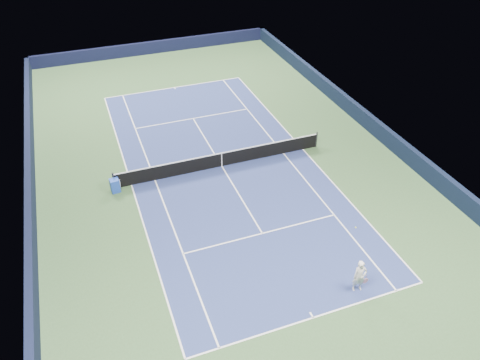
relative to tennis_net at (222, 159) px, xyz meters
name	(u,v)px	position (x,y,z in m)	size (l,w,h in m)	color
ground	(222,166)	(0.00, 0.00, -0.50)	(40.00, 40.00, 0.00)	#31512C
wall_far	(153,47)	(0.00, 19.82, 0.05)	(22.00, 0.35, 1.10)	black
wall_right	(375,127)	(10.82, 0.00, 0.05)	(0.35, 40.00, 1.10)	black
wall_left	(30,198)	(-10.82, 0.00, 0.05)	(0.35, 40.00, 1.10)	black
court_surface	(222,166)	(0.00, 0.00, -0.50)	(10.97, 23.77, 0.01)	navy
baseline_far	(174,87)	(0.00, 11.88, -0.50)	(10.97, 0.08, 0.00)	white
baseline_near	(313,318)	(0.00, -11.88, -0.50)	(10.97, 0.08, 0.00)	white
sideline_doubles_right	(303,149)	(5.49, 0.00, -0.50)	(0.08, 23.77, 0.00)	white
sideline_doubles_left	(131,185)	(-5.49, 0.00, -0.50)	(0.08, 23.77, 0.00)	white
sideline_singles_right	(283,153)	(4.12, 0.00, -0.50)	(0.08, 23.77, 0.00)	white
sideline_singles_left	(155,180)	(-4.12, 0.00, -0.50)	(0.08, 23.77, 0.00)	white
service_line_far	(193,118)	(0.00, 6.40, -0.50)	(8.23, 0.08, 0.00)	white
service_line_near	(262,233)	(0.00, -6.40, -0.50)	(8.23, 0.08, 0.00)	white
center_service_line	(222,166)	(0.00, 0.00, -0.50)	(0.08, 12.80, 0.00)	white
center_mark_far	(175,88)	(0.00, 11.73, -0.50)	(0.08, 0.30, 0.00)	white
center_mark_near	(312,315)	(0.00, -11.73, -0.50)	(0.08, 0.30, 0.00)	white
tennis_net	(222,159)	(0.00, 0.00, 0.00)	(12.90, 0.10, 1.07)	black
sponsor_cube	(115,185)	(-6.40, -0.27, -0.10)	(0.59, 0.50, 0.81)	#1E43B6
tennis_player	(360,276)	(2.53, -11.18, 0.32)	(0.79, 1.27, 2.80)	white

